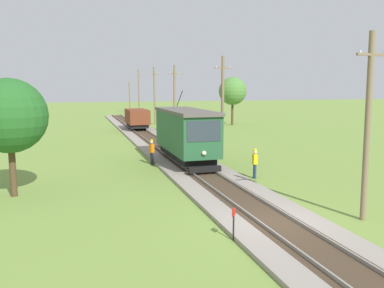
{
  "coord_description": "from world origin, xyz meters",
  "views": [
    {
      "loc": [
        -7.29,
        -13.0,
        5.38
      ],
      "look_at": [
        0.35,
        12.56,
        1.47
      ],
      "focal_mm": 36.64,
      "sensor_mm": 36.0,
      "label": 1
    }
  ],
  "objects_px": {
    "trackside_signal_marker": "(234,222)",
    "track_worker": "(255,162)",
    "utility_pole_distant": "(139,93)",
    "freight_car": "(137,118)",
    "utility_pole_near_tram": "(223,105)",
    "utility_pole_mid": "(174,99)",
    "tree_left_near": "(233,91)",
    "second_worker": "(152,151)",
    "utility_pole_far": "(155,95)",
    "tree_right_near": "(9,116)",
    "utility_pole_foreground": "(368,126)",
    "red_tram": "(186,133)",
    "utility_pole_horizon": "(130,97)"
  },
  "relations": [
    {
      "from": "track_worker",
      "to": "utility_pole_near_tram",
      "type": "bearing_deg",
      "value": 93.2
    },
    {
      "from": "utility_pole_horizon",
      "to": "utility_pole_mid",
      "type": "bearing_deg",
      "value": -90.0
    },
    {
      "from": "freight_car",
      "to": "second_worker",
      "type": "distance_m",
      "value": 21.56
    },
    {
      "from": "tree_left_near",
      "to": "second_worker",
      "type": "bearing_deg",
      "value": -123.23
    },
    {
      "from": "tree_left_near",
      "to": "tree_right_near",
      "type": "relative_size",
      "value": 1.16
    },
    {
      "from": "tree_left_near",
      "to": "utility_pole_far",
      "type": "bearing_deg",
      "value": 155.88
    },
    {
      "from": "freight_car",
      "to": "second_worker",
      "type": "xyz_separation_m",
      "value": [
        -2.29,
        -21.43,
        -0.57
      ]
    },
    {
      "from": "freight_car",
      "to": "utility_pole_mid",
      "type": "xyz_separation_m",
      "value": [
        3.79,
        -3.73,
        2.44
      ]
    },
    {
      "from": "utility_pole_distant",
      "to": "trackside_signal_marker",
      "type": "height_order",
      "value": "utility_pole_distant"
    },
    {
      "from": "tree_left_near",
      "to": "tree_right_near",
      "type": "xyz_separation_m",
      "value": [
        -24.35,
        -30.77,
        -0.79
      ]
    },
    {
      "from": "freight_car",
      "to": "second_worker",
      "type": "relative_size",
      "value": 2.91
    },
    {
      "from": "utility_pole_distant",
      "to": "utility_pole_foreground",
      "type": "bearing_deg",
      "value": -90.0
    },
    {
      "from": "freight_car",
      "to": "utility_pole_distant",
      "type": "xyz_separation_m",
      "value": [
        3.79,
        22.35,
        2.76
      ]
    },
    {
      "from": "utility_pole_horizon",
      "to": "freight_car",
      "type": "bearing_deg",
      "value": -96.23
    },
    {
      "from": "utility_pole_distant",
      "to": "track_worker",
      "type": "xyz_separation_m",
      "value": [
        -1.02,
        -49.58,
        -3.34
      ]
    },
    {
      "from": "freight_car",
      "to": "utility_pole_mid",
      "type": "distance_m",
      "value": 5.85
    },
    {
      "from": "trackside_signal_marker",
      "to": "track_worker",
      "type": "xyz_separation_m",
      "value": [
        4.88,
        8.46,
        0.32
      ]
    },
    {
      "from": "utility_pole_distant",
      "to": "utility_pole_far",
      "type": "bearing_deg",
      "value": -90.0
    },
    {
      "from": "utility_pole_distant",
      "to": "trackside_signal_marker",
      "type": "distance_m",
      "value": 58.46
    },
    {
      "from": "utility_pole_mid",
      "to": "second_worker",
      "type": "height_order",
      "value": "utility_pole_mid"
    },
    {
      "from": "utility_pole_foreground",
      "to": "tree_right_near",
      "type": "xyz_separation_m",
      "value": [
        -14.13,
        7.79,
        0.13
      ]
    },
    {
      "from": "second_worker",
      "to": "freight_car",
      "type": "bearing_deg",
      "value": 70.52
    },
    {
      "from": "utility_pole_foreground",
      "to": "trackside_signal_marker",
      "type": "distance_m",
      "value": 6.73
    },
    {
      "from": "utility_pole_foreground",
      "to": "freight_car",
      "type": "bearing_deg",
      "value": 96.16
    },
    {
      "from": "trackside_signal_marker",
      "to": "track_worker",
      "type": "distance_m",
      "value": 9.77
    },
    {
      "from": "red_tram",
      "to": "utility_pole_distant",
      "type": "bearing_deg",
      "value": 85.12
    },
    {
      "from": "freight_car",
      "to": "utility_pole_near_tram",
      "type": "distance_m",
      "value": 19.7
    },
    {
      "from": "utility_pole_near_tram",
      "to": "utility_pole_mid",
      "type": "relative_size",
      "value": 0.99
    },
    {
      "from": "utility_pole_mid",
      "to": "tree_right_near",
      "type": "relative_size",
      "value": 1.34
    },
    {
      "from": "utility_pole_far",
      "to": "track_worker",
      "type": "xyz_separation_m",
      "value": [
        -1.02,
        -35.26,
        -3.22
      ]
    },
    {
      "from": "utility_pole_near_tram",
      "to": "utility_pole_mid",
      "type": "bearing_deg",
      "value": 90.0
    },
    {
      "from": "utility_pole_horizon",
      "to": "second_worker",
      "type": "xyz_separation_m",
      "value": [
        -6.08,
        -56.16,
        -2.37
      ]
    },
    {
      "from": "utility_pole_foreground",
      "to": "tree_right_near",
      "type": "height_order",
      "value": "utility_pole_foreground"
    },
    {
      "from": "red_tram",
      "to": "utility_pole_horizon",
      "type": "xyz_separation_m",
      "value": [
        3.79,
        56.72,
        1.16
      ]
    },
    {
      "from": "utility_pole_far",
      "to": "second_worker",
      "type": "distance_m",
      "value": 30.25
    },
    {
      "from": "freight_car",
      "to": "tree_left_near",
      "type": "xyz_separation_m",
      "value": [
        14.01,
        3.45,
        3.21
      ]
    },
    {
      "from": "utility_pole_near_tram",
      "to": "track_worker",
      "type": "bearing_deg",
      "value": -97.25
    },
    {
      "from": "freight_car",
      "to": "second_worker",
      "type": "bearing_deg",
      "value": -96.1
    },
    {
      "from": "second_worker",
      "to": "utility_pole_distant",
      "type": "bearing_deg",
      "value": 68.71
    },
    {
      "from": "freight_car",
      "to": "utility_pole_distant",
      "type": "bearing_deg",
      "value": 80.37
    },
    {
      "from": "red_tram",
      "to": "track_worker",
      "type": "height_order",
      "value": "red_tram"
    },
    {
      "from": "trackside_signal_marker",
      "to": "tree_left_near",
      "type": "bearing_deg",
      "value": 67.61
    },
    {
      "from": "utility_pole_mid",
      "to": "second_worker",
      "type": "bearing_deg",
      "value": -108.96
    },
    {
      "from": "utility_pole_foreground",
      "to": "utility_pole_mid",
      "type": "relative_size",
      "value": 0.96
    },
    {
      "from": "utility_pole_mid",
      "to": "red_tram",
      "type": "bearing_deg",
      "value": -101.72
    },
    {
      "from": "tree_left_near",
      "to": "utility_pole_near_tram",
      "type": "bearing_deg",
      "value": -114.3
    },
    {
      "from": "utility_pole_far",
      "to": "utility_pole_distant",
      "type": "height_order",
      "value": "utility_pole_distant"
    },
    {
      "from": "utility_pole_mid",
      "to": "tree_left_near",
      "type": "bearing_deg",
      "value": 35.1
    },
    {
      "from": "utility_pole_foreground",
      "to": "tree_left_near",
      "type": "distance_m",
      "value": 39.91
    },
    {
      "from": "utility_pole_mid",
      "to": "utility_pole_distant",
      "type": "relative_size",
      "value": 0.92
    }
  ]
}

